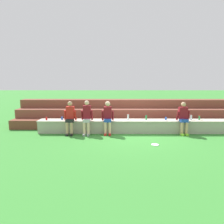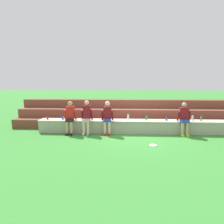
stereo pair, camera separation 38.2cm
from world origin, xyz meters
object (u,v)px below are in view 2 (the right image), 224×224
object	(u,v)px
frisbee	(153,145)
plastic_cup_left_end	(166,119)
person_right_of_center	(184,118)
water_bottle_mid_left	(201,118)
person_far_left	(70,117)
water_bottle_mid_right	(146,118)
plastic_cup_right_end	(48,118)
plastic_cup_middle	(63,118)
water_bottle_near_left	(192,118)
person_left_of_center	(87,116)
water_bottle_center_gap	(128,117)
person_center	(107,117)

from	to	relation	value
frisbee	plastic_cup_left_end	bearing A→B (deg)	64.82
person_right_of_center	water_bottle_mid_left	size ratio (longest dim) A/B	6.51
person_far_left	plastic_cup_left_end	bearing A→B (deg)	4.64
plastic_cup_left_end	person_right_of_center	bearing A→B (deg)	-24.70
water_bottle_mid_right	plastic_cup_right_end	bearing A→B (deg)	-179.13
plastic_cup_left_end	plastic_cup_middle	size ratio (longest dim) A/B	0.99
water_bottle_mid_right	plastic_cup_left_end	distance (m)	0.84
person_far_left	water_bottle_mid_right	size ratio (longest dim) A/B	6.34
water_bottle_near_left	plastic_cup_middle	size ratio (longest dim) A/B	1.77
person_far_left	water_bottle_near_left	distance (m)	5.13
water_bottle_mid_right	plastic_cup_right_end	xyz separation A→B (m)	(-4.28, -0.07, -0.04)
water_bottle_mid_right	plastic_cup_left_end	world-z (taller)	water_bottle_mid_right
person_left_of_center	person_right_of_center	size ratio (longest dim) A/B	1.05
person_far_left	frisbee	world-z (taller)	person_far_left
person_right_of_center	plastic_cup_right_end	world-z (taller)	person_right_of_center
person_far_left	person_left_of_center	xyz separation A→B (m)	(0.69, 0.01, 0.01)
water_bottle_near_left	plastic_cup_right_end	xyz separation A→B (m)	(-6.20, -0.04, -0.05)
water_bottle_center_gap	water_bottle_near_left	bearing A→B (deg)	-0.22
person_center	frisbee	bearing A→B (deg)	-40.14
water_bottle_center_gap	frisbee	distance (m)	2.02
person_center	plastic_cup_left_end	xyz separation A→B (m)	(2.49, 0.29, -0.14)
water_bottle_mid_right	person_right_of_center	bearing A→B (deg)	-12.52
person_left_of_center	plastic_cup_middle	xyz separation A→B (m)	(-1.12, 0.35, -0.13)
person_left_of_center	water_bottle_mid_right	xyz separation A→B (m)	(2.51, 0.35, -0.10)
water_bottle_center_gap	water_bottle_mid_left	world-z (taller)	water_bottle_center_gap
water_bottle_mid_right	plastic_cup_left_end	xyz separation A→B (m)	(0.84, -0.03, -0.04)
person_right_of_center	water_bottle_mid_right	bearing A→B (deg)	167.48
person_left_of_center	plastic_cup_middle	bearing A→B (deg)	162.68
person_left_of_center	water_bottle_mid_left	world-z (taller)	person_left_of_center
person_far_left	frisbee	size ratio (longest dim) A/B	5.22
plastic_cup_middle	frisbee	xyz separation A→B (m)	(3.67, -1.74, -0.60)
person_left_of_center	water_bottle_mid_right	size ratio (longest dim) A/B	6.48
person_left_of_center	plastic_cup_left_end	bearing A→B (deg)	5.40
person_right_of_center	water_bottle_mid_left	world-z (taller)	person_right_of_center
frisbee	water_bottle_center_gap	bearing A→B (deg)	115.28
person_center	plastic_cup_right_end	world-z (taller)	person_center
water_bottle_near_left	frisbee	world-z (taller)	water_bottle_near_left
person_center	person_right_of_center	xyz separation A→B (m)	(3.13, -0.00, -0.02)
plastic_cup_middle	frisbee	bearing A→B (deg)	-25.43
water_bottle_mid_right	frisbee	size ratio (longest dim) A/B	0.82
person_far_left	plastic_cup_right_end	distance (m)	1.13
person_right_of_center	water_bottle_near_left	xyz separation A→B (m)	(0.44, 0.30, -0.07)
person_far_left	plastic_cup_right_end	xyz separation A→B (m)	(-1.08, 0.30, -0.13)
person_far_left	person_left_of_center	distance (m)	0.69
person_left_of_center	frisbee	bearing A→B (deg)	-28.72
person_left_of_center	frisbee	size ratio (longest dim) A/B	5.33
person_right_of_center	water_bottle_center_gap	world-z (taller)	person_right_of_center
person_far_left	plastic_cup_left_end	xyz separation A→B (m)	(4.04, 0.33, -0.13)
water_bottle_near_left	plastic_cup_middle	xyz separation A→B (m)	(-5.55, 0.03, -0.04)
plastic_cup_middle	frisbee	world-z (taller)	plastic_cup_middle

